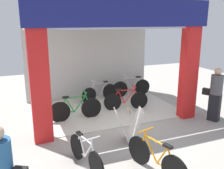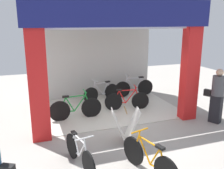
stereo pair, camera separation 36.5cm
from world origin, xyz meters
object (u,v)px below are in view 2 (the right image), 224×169
bicycle_inside_0 (134,88)px  pedestrian_0 (217,95)px  bicycle_parked_0 (79,153)px  sandwich_board_sign (125,126)px  bicycle_inside_1 (76,108)px  bicycle_inside_2 (127,100)px  bicycle_parked_1 (149,159)px  bicycle_inside_3 (102,92)px

bicycle_inside_0 → pedestrian_0: bearing=-69.4°
bicycle_parked_0 → sandwich_board_sign: 1.63m
bicycle_inside_0 → bicycle_inside_1: 3.37m
bicycle_inside_2 → bicycle_parked_1: size_ratio=0.99×
bicycle_inside_0 → bicycle_parked_0: bicycle_inside_0 is taller
bicycle_inside_1 → bicycle_parked_0: bicycle_inside_1 is taller
bicycle_inside_3 → bicycle_parked_1: 5.15m
bicycle_inside_1 → bicycle_parked_1: (0.85, -3.55, -0.01)m
bicycle_inside_0 → bicycle_inside_2: (-0.95, -1.47, -0.03)m
sandwich_board_sign → bicycle_inside_0: bearing=62.7°
bicycle_inside_3 → bicycle_inside_1: bearing=-131.0°
bicycle_inside_1 → sandwich_board_sign: size_ratio=1.90×
bicycle_inside_2 → pedestrian_0: 3.04m
bicycle_inside_3 → pedestrian_0: (2.81, -3.27, 0.56)m
bicycle_parked_0 → sandwich_board_sign: bearing=29.2°
bicycle_inside_1 → pedestrian_0: (4.18, -1.70, 0.54)m
bicycle_parked_1 → pedestrian_0: (3.33, 1.85, 0.55)m
bicycle_inside_1 → bicycle_inside_3: bearing=49.0°
bicycle_inside_2 → bicycle_parked_0: 3.88m
bicycle_inside_0 → bicycle_parked_1: bearing=-111.0°
bicycle_inside_0 → bicycle_parked_1: (-2.04, -5.30, -0.02)m
bicycle_inside_3 → bicycle_parked_0: size_ratio=1.06×
bicycle_inside_2 → bicycle_inside_3: (-0.57, 1.30, 0.00)m
bicycle_inside_1 → pedestrian_0: 4.55m
sandwich_board_sign → pedestrian_0: size_ratio=0.52×
pedestrian_0 → sandwich_board_sign: bearing=-174.9°
bicycle_inside_0 → bicycle_parked_0: (-3.35, -4.52, -0.05)m
bicycle_inside_0 → bicycle_parked_1: bicycle_inside_0 is taller
bicycle_parked_1 → bicycle_inside_3: bearing=84.2°
bicycle_inside_0 → pedestrian_0: 3.72m
bicycle_parked_1 → bicycle_parked_0: bearing=149.4°
bicycle_inside_0 → sandwich_board_sign: size_ratio=1.91×
bicycle_inside_2 → sandwich_board_sign: size_ratio=1.75×
bicycle_inside_1 → pedestrian_0: pedestrian_0 is taller
bicycle_inside_2 → sandwich_board_sign: 2.46m
bicycle_inside_2 → bicycle_inside_0: bearing=57.1°
bicycle_parked_0 → sandwich_board_sign: (1.42, 0.79, 0.12)m
bicycle_inside_1 → bicycle_parked_1: 3.65m
bicycle_inside_0 → bicycle_parked_0: size_ratio=1.17×
bicycle_inside_0 → bicycle_inside_3: 1.53m
bicycle_inside_1 → bicycle_parked_0: bearing=-99.4°
bicycle_inside_0 → bicycle_inside_3: (-1.52, -0.17, -0.03)m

